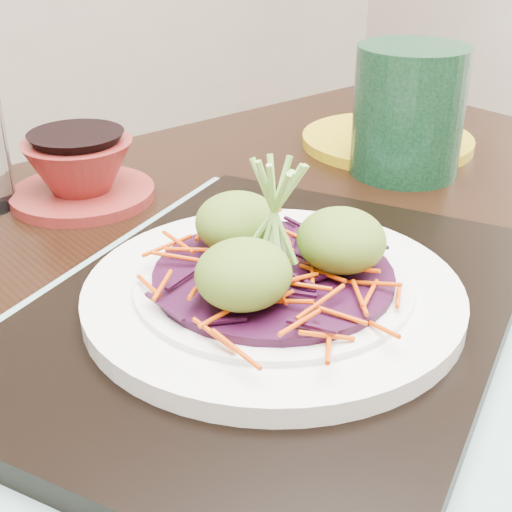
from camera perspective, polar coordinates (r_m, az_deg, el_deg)
dining_table at (r=0.59m, az=-2.00°, el=-12.83°), size 1.26×0.89×0.76m
placemat at (r=0.51m, az=1.34°, el=-5.69°), size 0.57×0.53×0.00m
serving_tray at (r=0.50m, az=1.35°, el=-4.63°), size 0.49×0.45×0.02m
white_plate at (r=0.49m, az=1.38°, el=-2.88°), size 0.26×0.26×0.02m
cabbage_bed at (r=0.48m, az=1.39°, el=-1.53°), size 0.16×0.16×0.01m
carrot_julienne at (r=0.48m, az=1.40°, el=-0.70°), size 0.20×0.20×0.01m
guacamole_scoops at (r=0.47m, az=1.47°, el=0.89°), size 0.14×0.13×0.04m
scallion_garnish at (r=0.47m, az=1.45°, el=3.11°), size 0.06×0.06×0.09m
terracotta_bowl_set at (r=0.73m, az=-13.87°, el=6.40°), size 0.16×0.16×0.06m
yellow_plate at (r=0.88m, az=10.44°, el=9.06°), size 0.26×0.26×0.01m
green_jar at (r=0.78m, az=12.09°, el=11.24°), size 0.13×0.13×0.14m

